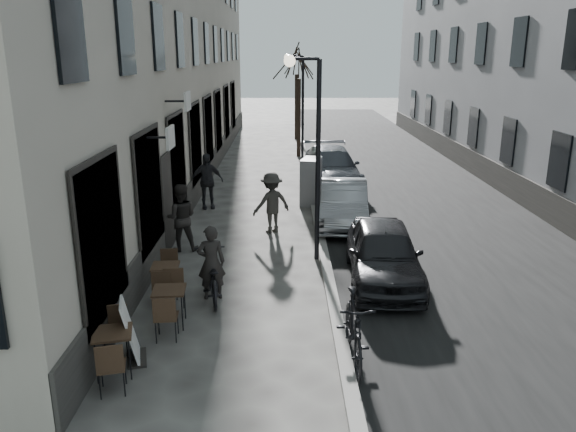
{
  "coord_description": "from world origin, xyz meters",
  "views": [
    {
      "loc": [
        -0.82,
        -7.64,
        5.13
      ],
      "look_at": [
        -0.75,
        3.79,
        1.8
      ],
      "focal_mm": 35.0,
      "sensor_mm": 36.0,
      "label": 1
    }
  ],
  "objects_px": {
    "sign_board": "(132,336)",
    "bicycle": "(212,276)",
    "tree_near": "(299,63)",
    "car_near": "(384,253)",
    "streetlamp_far": "(299,99)",
    "car_mid": "(344,203)",
    "tree_far": "(297,61)",
    "pedestrian_near": "(181,218)",
    "car_far": "(331,168)",
    "bistro_set_a": "(114,348)",
    "bistro_set_b": "(170,303)",
    "bistro_set_c": "(166,277)",
    "pedestrian_far": "(207,181)",
    "pedestrian_mid": "(272,203)",
    "streetlamp_near": "(311,137)",
    "moped": "(353,328)",
    "utility_cabinet": "(311,181)"
  },
  "relations": [
    {
      "from": "tree_near",
      "to": "utility_cabinet",
      "type": "height_order",
      "value": "tree_near"
    },
    {
      "from": "tree_far",
      "to": "car_near",
      "type": "relative_size",
      "value": 1.41
    },
    {
      "from": "bistro_set_c",
      "to": "pedestrian_near",
      "type": "height_order",
      "value": "pedestrian_near"
    },
    {
      "from": "streetlamp_near",
      "to": "tree_near",
      "type": "bearing_deg",
      "value": 89.72
    },
    {
      "from": "tree_near",
      "to": "moped",
      "type": "distance_m",
      "value": 20.4
    },
    {
      "from": "bistro_set_a",
      "to": "pedestrian_near",
      "type": "height_order",
      "value": "pedestrian_near"
    },
    {
      "from": "streetlamp_far",
      "to": "car_far",
      "type": "xyz_separation_m",
      "value": [
        1.17,
        -3.78,
        -2.4
      ]
    },
    {
      "from": "tree_far",
      "to": "bistro_set_c",
      "type": "bearing_deg",
      "value": -98.11
    },
    {
      "from": "car_near",
      "to": "streetlamp_far",
      "type": "bearing_deg",
      "value": 100.78
    },
    {
      "from": "streetlamp_near",
      "to": "tree_far",
      "type": "height_order",
      "value": "tree_far"
    },
    {
      "from": "streetlamp_far",
      "to": "car_far",
      "type": "height_order",
      "value": "streetlamp_far"
    },
    {
      "from": "car_far",
      "to": "pedestrian_near",
      "type": "bearing_deg",
      "value": -123.67
    },
    {
      "from": "tree_near",
      "to": "car_mid",
      "type": "distance_m",
      "value": 12.61
    },
    {
      "from": "pedestrian_near",
      "to": "moped",
      "type": "relative_size",
      "value": 0.91
    },
    {
      "from": "tree_far",
      "to": "car_mid",
      "type": "bearing_deg",
      "value": -86.49
    },
    {
      "from": "streetlamp_near",
      "to": "pedestrian_mid",
      "type": "distance_m",
      "value": 3.37
    },
    {
      "from": "tree_near",
      "to": "car_near",
      "type": "relative_size",
      "value": 1.41
    },
    {
      "from": "pedestrian_near",
      "to": "car_mid",
      "type": "height_order",
      "value": "pedestrian_near"
    },
    {
      "from": "pedestrian_mid",
      "to": "car_far",
      "type": "relative_size",
      "value": 0.35
    },
    {
      "from": "pedestrian_near",
      "to": "car_far",
      "type": "bearing_deg",
      "value": -128.14
    },
    {
      "from": "bistro_set_a",
      "to": "bistro_set_c",
      "type": "distance_m",
      "value": 3.11
    },
    {
      "from": "pedestrian_mid",
      "to": "bistro_set_c",
      "type": "bearing_deg",
      "value": 35.75
    },
    {
      "from": "bistro_set_b",
      "to": "pedestrian_mid",
      "type": "xyz_separation_m",
      "value": [
        1.85,
        5.94,
        0.44
      ]
    },
    {
      "from": "bistro_set_a",
      "to": "pedestrian_far",
      "type": "height_order",
      "value": "pedestrian_far"
    },
    {
      "from": "bistro_set_c",
      "to": "pedestrian_mid",
      "type": "relative_size",
      "value": 0.81
    },
    {
      "from": "bistro_set_c",
      "to": "utility_cabinet",
      "type": "bearing_deg",
      "value": 61.37
    },
    {
      "from": "bistro_set_b",
      "to": "car_mid",
      "type": "height_order",
      "value": "car_mid"
    },
    {
      "from": "car_near",
      "to": "streetlamp_near",
      "type": "bearing_deg",
      "value": 142.15
    },
    {
      "from": "tree_near",
      "to": "pedestrian_far",
      "type": "bearing_deg",
      "value": -108.58
    },
    {
      "from": "streetlamp_far",
      "to": "car_mid",
      "type": "height_order",
      "value": "streetlamp_far"
    },
    {
      "from": "streetlamp_far",
      "to": "bistro_set_a",
      "type": "distance_m",
      "value": 17.93
    },
    {
      "from": "utility_cabinet",
      "to": "car_mid",
      "type": "distance_m",
      "value": 2.58
    },
    {
      "from": "streetlamp_far",
      "to": "pedestrian_near",
      "type": "xyz_separation_m",
      "value": [
        -3.43,
        -11.29,
        -2.25
      ]
    },
    {
      "from": "bistro_set_a",
      "to": "pedestrian_mid",
      "type": "xyz_separation_m",
      "value": [
        2.44,
        7.65,
        0.44
      ]
    },
    {
      "from": "bistro_set_b",
      "to": "sign_board",
      "type": "xyz_separation_m",
      "value": [
        -0.41,
        -1.28,
        -0.01
      ]
    },
    {
      "from": "car_near",
      "to": "bistro_set_c",
      "type": "bearing_deg",
      "value": -166.64
    },
    {
      "from": "tree_far",
      "to": "car_near",
      "type": "bearing_deg",
      "value": -86.01
    },
    {
      "from": "streetlamp_near",
      "to": "sign_board",
      "type": "distance_m",
      "value": 6.53
    },
    {
      "from": "car_mid",
      "to": "bistro_set_a",
      "type": "bearing_deg",
      "value": -113.33
    },
    {
      "from": "streetlamp_near",
      "to": "streetlamp_far",
      "type": "distance_m",
      "value": 12.0
    },
    {
      "from": "utility_cabinet",
      "to": "pedestrian_near",
      "type": "height_order",
      "value": "pedestrian_near"
    },
    {
      "from": "streetlamp_far",
      "to": "tree_far",
      "type": "relative_size",
      "value": 0.89
    },
    {
      "from": "bistro_set_b",
      "to": "moped",
      "type": "bearing_deg",
      "value": -25.64
    },
    {
      "from": "streetlamp_far",
      "to": "tree_near",
      "type": "relative_size",
      "value": 0.89
    },
    {
      "from": "bistro_set_c",
      "to": "pedestrian_mid",
      "type": "height_order",
      "value": "pedestrian_mid"
    },
    {
      "from": "tree_near",
      "to": "bistro_set_c",
      "type": "relative_size",
      "value": 3.92
    },
    {
      "from": "sign_board",
      "to": "bicycle",
      "type": "distance_m",
      "value": 2.77
    },
    {
      "from": "streetlamp_near",
      "to": "streetlamp_far",
      "type": "height_order",
      "value": "same"
    },
    {
      "from": "bistro_set_a",
      "to": "bistro_set_b",
      "type": "relative_size",
      "value": 1.02
    },
    {
      "from": "sign_board",
      "to": "tree_near",
      "type": "bearing_deg",
      "value": 66.13
    }
  ]
}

